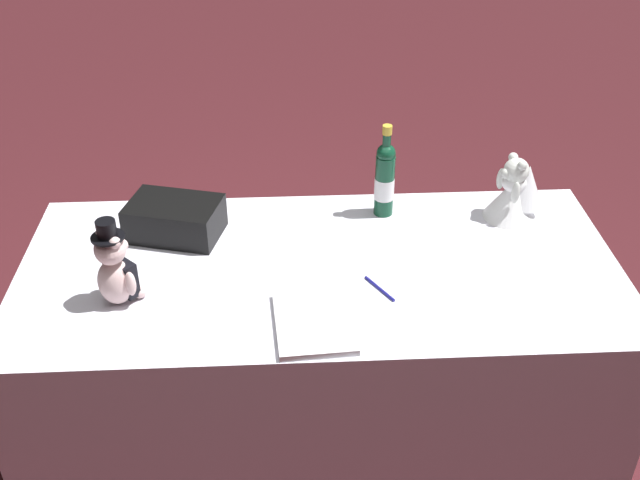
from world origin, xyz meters
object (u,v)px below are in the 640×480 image
(champagne_bottle, at_px, (385,178))
(signing_pen, at_px, (379,288))
(teddy_bear_groom, at_px, (116,269))
(gift_case_black, at_px, (175,219))
(guestbook, at_px, (314,323))
(teddy_bear_bride, at_px, (517,191))

(champagne_bottle, distance_m, signing_pen, 0.47)
(teddy_bear_groom, xyz_separation_m, gift_case_black, (0.13, 0.36, -0.05))
(gift_case_black, xyz_separation_m, guestbook, (0.44, -0.50, -0.05))
(teddy_bear_bride, height_order, champagne_bottle, champagne_bottle)
(champagne_bottle, height_order, guestbook, champagne_bottle)
(gift_case_black, relative_size, guestbook, 1.18)
(teddy_bear_bride, bearing_deg, champagne_bottle, 174.65)
(teddy_bear_groom, height_order, teddy_bear_bride, teddy_bear_groom)
(gift_case_black, bearing_deg, signing_pen, -27.94)
(champagne_bottle, height_order, gift_case_black, champagne_bottle)
(signing_pen, xyz_separation_m, guestbook, (-0.20, -0.16, 0.01))
(signing_pen, distance_m, gift_case_black, 0.73)
(teddy_bear_bride, bearing_deg, guestbook, -142.26)
(champagne_bottle, xyz_separation_m, gift_case_black, (-0.71, -0.10, -0.08))
(teddy_bear_bride, relative_size, gift_case_black, 0.68)
(teddy_bear_groom, distance_m, champagne_bottle, 0.96)
(teddy_bear_bride, relative_size, champagne_bottle, 0.69)
(champagne_bottle, relative_size, gift_case_black, 0.99)
(gift_case_black, bearing_deg, teddy_bear_groom, -109.37)
(teddy_bear_groom, bearing_deg, champagne_bottle, 28.63)
(teddy_bear_bride, distance_m, signing_pen, 0.66)
(teddy_bear_groom, distance_m, signing_pen, 0.78)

